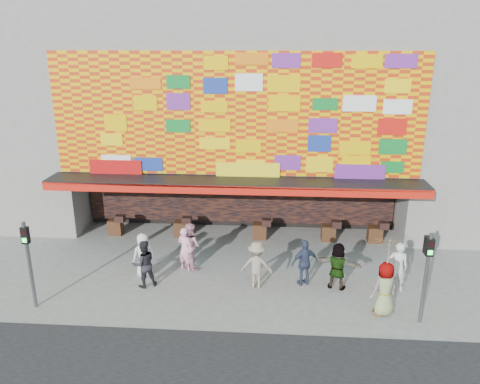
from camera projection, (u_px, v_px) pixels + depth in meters
The scene contains 14 objects.
ground at pixel (227, 290), 16.45m from camera, with size 90.00×90.00×0.00m, color slate.
shop_building at pixel (243, 108), 22.58m from camera, with size 15.20×9.40×10.00m.
signal_left at pixel (28, 255), 14.87m from camera, with size 0.22×0.20×3.00m.
signal_right at pixel (427, 268), 14.03m from camera, with size 0.22×0.20×3.00m.
ped_a at pixel (144, 255), 17.24m from camera, with size 0.82×0.53×1.67m, color silver.
ped_b at pixel (185, 249), 17.71m from camera, with size 0.62×0.41×1.71m, color #F19CBC.
ped_c at pixel (144, 264), 16.47m from camera, with size 0.85×0.66×1.74m, color black.
ped_d at pixel (257, 265), 16.40m from camera, with size 1.12×0.64×1.73m, color gray.
ped_e at pixel (305, 263), 16.59m from camera, with size 1.01×0.42×1.72m, color #303955.
ped_f at pixel (337, 266), 16.35m from camera, with size 1.58×0.50×1.71m, color gray.
ped_g at pixel (385, 289), 14.77m from camera, with size 0.88×0.57×1.79m, color gray.
ped_h at pixel (398, 267), 16.19m from camera, with size 0.66×0.43×1.81m, color silver.
ped_i at pixel (190, 246), 17.83m from camera, with size 0.89×0.69×1.82m, color pink.
parasol at pixel (389, 253), 14.38m from camera, with size 1.24×1.25×1.85m.
Camera 1 is at (1.50, -14.50, 8.39)m, focal length 35.00 mm.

